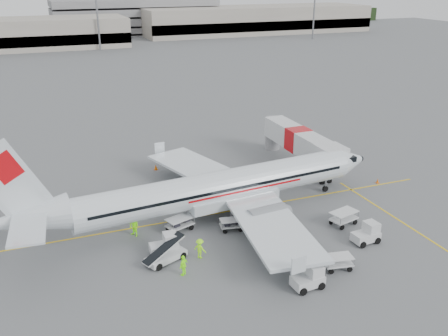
{
  "coord_description": "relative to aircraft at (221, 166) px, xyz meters",
  "views": [
    {
      "loc": [
        -16.95,
        -40.87,
        21.77
      ],
      "look_at": [
        0.0,
        2.0,
        3.8
      ],
      "focal_mm": 40.0,
      "sensor_mm": 36.0,
      "label": 1
    }
  ],
  "objects": [
    {
      "name": "mast_center",
      "position": [
        6.3,
        118.53,
        5.9
      ],
      "size": [
        3.2,
        1.2,
        22.0
      ],
      "primitive_type": null,
      "color": "slate",
      "rests_on": "ground"
    },
    {
      "name": "cone_stbd",
      "position": [
        2.59,
        -8.19,
        -4.79
      ],
      "size": [
        0.38,
        0.38,
        0.62
      ],
      "primitive_type": "cone",
      "color": "#E95B06",
      "rests_on": "ground"
    },
    {
      "name": "treeline",
      "position": [
        1.3,
        175.53,
        -2.1
      ],
      "size": [
        300.0,
        3.0,
        6.0
      ],
      "primitive_type": null,
      "color": "black",
      "rests_on": "ground"
    },
    {
      "name": "parking_garage",
      "position": [
        26.3,
        160.53,
        1.9
      ],
      "size": [
        62.0,
        24.0,
        14.0
      ],
      "primitive_type": null,
      "color": "slate",
      "rests_on": "ground"
    },
    {
      "name": "stripe_cross",
      "position": [
        15.3,
        -7.47,
        -5.09
      ],
      "size": [
        0.2,
        20.0,
        0.01
      ],
      "primitive_type": "cube",
      "color": "yellow",
      "rests_on": "ground"
    },
    {
      "name": "tug_fore",
      "position": [
        9.73,
        -9.48,
        -4.18
      ],
      "size": [
        2.46,
        1.53,
        1.83
      ],
      "primitive_type": null,
      "rotation": [
        0.0,
        0.0,
        0.08
      ],
      "color": "silver",
      "rests_on": "ground"
    },
    {
      "name": "crew_b",
      "position": [
        -8.65,
        -0.97,
        -4.14
      ],
      "size": [
        1.09,
        1.17,
        1.91
      ],
      "primitive_type": "imported",
      "rotation": [
        0.0,
        0.0,
        -1.04
      ],
      "color": "#95FE13",
      "rests_on": "ground"
    },
    {
      "name": "stripe_lead",
      "position": [
        1.3,
        0.53,
        -5.09
      ],
      "size": [
        44.0,
        0.2,
        0.01
      ],
      "primitive_type": "cube",
      "color": "yellow",
      "rests_on": "ground"
    },
    {
      "name": "crew_d",
      "position": [
        -6.41,
        -8.5,
        -4.24
      ],
      "size": [
        1.04,
        0.97,
        1.71
      ],
      "primitive_type": "imported",
      "rotation": [
        0.0,
        0.0,
        3.84
      ],
      "color": "#95FE13",
      "rests_on": "ground"
    },
    {
      "name": "aircraft",
      "position": [
        0.0,
        0.0,
        0.0
      ],
      "size": [
        39.52,
        32.31,
        10.19
      ],
      "primitive_type": null,
      "rotation": [
        0.0,
        0.0,
        0.09
      ],
      "color": "silver",
      "rests_on": "ground"
    },
    {
      "name": "cart_loaded_b",
      "position": [
        -4.59,
        -1.47,
        -4.46
      ],
      "size": [
        2.77,
        2.17,
        1.27
      ],
      "primitive_type": null,
      "rotation": [
        0.0,
        0.0,
        0.34
      ],
      "color": "silver",
      "rests_on": "ground"
    },
    {
      "name": "crew_c",
      "position": [
        -4.42,
        -6.6,
        -4.23
      ],
      "size": [
        1.2,
        1.27,
        1.73
      ],
      "primitive_type": "imported",
      "rotation": [
        0.0,
        0.0,
        2.25
      ],
      "color": "#95FE13",
      "rests_on": "ground"
    },
    {
      "name": "cart_loaded_a",
      "position": [
        -0.21,
        -3.13,
        -4.56
      ],
      "size": [
        2.23,
        1.53,
        1.07
      ],
      "primitive_type": null,
      "rotation": [
        0.0,
        0.0,
        -0.16
      ],
      "color": "silver",
      "rests_on": "ground"
    },
    {
      "name": "tug_mid",
      "position": [
        1.63,
        -13.47,
        -4.18
      ],
      "size": [
        2.45,
        1.51,
        1.83
      ],
      "primitive_type": null,
      "rotation": [
        0.0,
        0.0,
        0.07
      ],
      "color": "silver",
      "rests_on": "ground"
    },
    {
      "name": "cart_empty_a",
      "position": [
        5.14,
        -12.17,
        -4.51
      ],
      "size": [
        2.43,
        1.69,
        1.17
      ],
      "primitive_type": null,
      "rotation": [
        0.0,
        0.0,
        -0.17
      ],
      "color": "silver",
      "rests_on": "ground"
    },
    {
      "name": "jet_bridge",
      "position": [
        13.56,
        9.31,
        -2.81
      ],
      "size": [
        3.42,
        17.43,
        4.57
      ],
      "primitive_type": null,
      "rotation": [
        0.0,
        0.0,
        0.01
      ],
      "color": "silver",
      "rests_on": "ground"
    },
    {
      "name": "belt_loader",
      "position": [
        -7.16,
        -6.09,
        -3.87
      ],
      "size": [
        4.83,
        3.29,
        2.45
      ],
      "primitive_type": null,
      "rotation": [
        0.0,
        0.0,
        0.39
      ],
      "color": "silver",
      "rests_on": "ground"
    },
    {
      "name": "tug_aft",
      "position": [
        -7.0,
        -4.98,
        -4.18
      ],
      "size": [
        2.44,
        1.49,
        1.83
      ],
      "primitive_type": null,
      "rotation": [
        0.0,
        0.0,
        -0.06
      ],
      "color": "silver",
      "rests_on": "ground"
    },
    {
      "name": "terminal_east",
      "position": [
        71.3,
        145.53,
        -0.1
      ],
      "size": [
        90.0,
        26.0,
        10.0
      ],
      "primitive_type": null,
      "color": "gray",
      "rests_on": "ground"
    },
    {
      "name": "cone_nose",
      "position": [
        19.13,
        0.99,
        -4.82
      ],
      "size": [
        0.34,
        0.34,
        0.55
      ],
      "primitive_type": "cone",
      "color": "#E95B06",
      "rests_on": "ground"
    },
    {
      "name": "cone_port",
      "position": [
        -2.87,
        14.08,
        -4.76
      ],
      "size": [
        0.42,
        0.42,
        0.68
      ],
      "primitive_type": "cone",
      "color": "#E95B06",
      "rests_on": "ground"
    },
    {
      "name": "mast_east",
      "position": [
        81.3,
        118.53,
        5.9
      ],
      "size": [
        3.2,
        1.2,
        22.0
      ],
      "primitive_type": null,
      "color": "slate",
      "rests_on": "ground"
    },
    {
      "name": "ground",
      "position": [
        1.3,
        0.53,
        -5.1
      ],
      "size": [
        360.0,
        360.0,
        0.0
      ],
      "primitive_type": "plane",
      "color": "#56595B"
    },
    {
      "name": "crew_a",
      "position": [
        -6.4,
        -5.48,
        -4.28
      ],
      "size": [
        0.65,
        0.47,
        1.64
      ],
      "primitive_type": "imported",
      "rotation": [
        0.0,
        0.0,
        0.14
      ],
      "color": "#95FE13",
      "rests_on": "ground"
    },
    {
      "name": "cart_empty_b",
      "position": [
        9.89,
        -5.95,
        -4.43
      ],
      "size": [
        2.86,
        2.11,
        1.34
      ],
      "primitive_type": null,
      "rotation": [
        0.0,
        0.0,
        0.25
      ],
      "color": "silver",
      "rests_on": "ground"
    }
  ]
}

